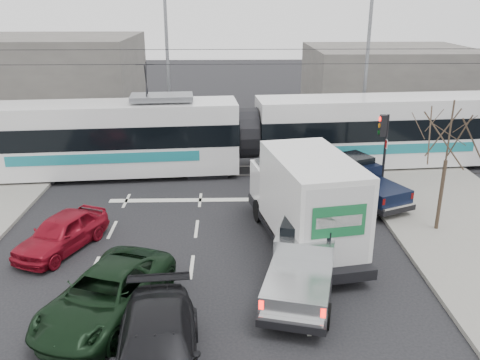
{
  "coord_description": "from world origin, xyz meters",
  "views": [
    {
      "loc": [
        -0.46,
        -15.14,
        8.59
      ],
      "look_at": [
        0.03,
        3.62,
        1.8
      ],
      "focal_mm": 38.0,
      "sensor_mm": 36.0,
      "label": 1
    }
  ],
  "objects_px": {
    "dark_car": "(157,352)",
    "box_truck": "(305,201)",
    "navy_pickup": "(360,180)",
    "red_car": "(62,233)",
    "tram": "(246,134)",
    "street_lamp_near": "(364,62)",
    "silver_pickup": "(304,258)",
    "green_car": "(106,294)",
    "bare_tree": "(449,137)",
    "street_lamp_far": "(164,58)",
    "traffic_signal": "(383,137)"
  },
  "relations": [
    {
      "from": "dark_car",
      "to": "box_truck",
      "type": "bearing_deg",
      "value": 51.53
    },
    {
      "from": "navy_pickup",
      "to": "red_car",
      "type": "height_order",
      "value": "navy_pickup"
    },
    {
      "from": "tram",
      "to": "street_lamp_near",
      "type": "bearing_deg",
      "value": 25.08
    },
    {
      "from": "silver_pickup",
      "to": "green_car",
      "type": "height_order",
      "value": "silver_pickup"
    },
    {
      "from": "street_lamp_near",
      "to": "tram",
      "type": "height_order",
      "value": "street_lamp_near"
    },
    {
      "from": "bare_tree",
      "to": "street_lamp_far",
      "type": "distance_m",
      "value": 17.97
    },
    {
      "from": "traffic_signal",
      "to": "red_car",
      "type": "distance_m",
      "value": 14.0
    },
    {
      "from": "traffic_signal",
      "to": "tram",
      "type": "relative_size",
      "value": 0.13
    },
    {
      "from": "street_lamp_near",
      "to": "street_lamp_far",
      "type": "distance_m",
      "value": 11.67
    },
    {
      "from": "traffic_signal",
      "to": "red_car",
      "type": "xyz_separation_m",
      "value": [
        -12.87,
        -5.1,
        -2.07
      ]
    },
    {
      "from": "bare_tree",
      "to": "street_lamp_far",
      "type": "height_order",
      "value": "street_lamp_far"
    },
    {
      "from": "traffic_signal",
      "to": "box_truck",
      "type": "distance_m",
      "value": 6.56
    },
    {
      "from": "box_truck",
      "to": "red_car",
      "type": "relative_size",
      "value": 1.89
    },
    {
      "from": "traffic_signal",
      "to": "street_lamp_far",
      "type": "xyz_separation_m",
      "value": [
        -10.66,
        9.5,
        2.37
      ]
    },
    {
      "from": "green_car",
      "to": "dark_car",
      "type": "relative_size",
      "value": 1.0
    },
    {
      "from": "box_truck",
      "to": "navy_pickup",
      "type": "relative_size",
      "value": 1.52
    },
    {
      "from": "tram",
      "to": "dark_car",
      "type": "distance_m",
      "value": 15.6
    },
    {
      "from": "navy_pickup",
      "to": "dark_car",
      "type": "xyz_separation_m",
      "value": [
        -7.54,
        -11.01,
        -0.23
      ]
    },
    {
      "from": "street_lamp_near",
      "to": "silver_pickup",
      "type": "height_order",
      "value": "street_lamp_near"
    },
    {
      "from": "box_truck",
      "to": "green_car",
      "type": "relative_size",
      "value": 1.48
    },
    {
      "from": "street_lamp_far",
      "to": "box_truck",
      "type": "height_order",
      "value": "street_lamp_far"
    },
    {
      "from": "bare_tree",
      "to": "silver_pickup",
      "type": "distance_m",
      "value": 7.37
    },
    {
      "from": "box_truck",
      "to": "street_lamp_near",
      "type": "bearing_deg",
      "value": 57.4
    },
    {
      "from": "traffic_signal",
      "to": "dark_car",
      "type": "xyz_separation_m",
      "value": [
        -8.63,
        -11.75,
        -2.01
      ]
    },
    {
      "from": "navy_pickup",
      "to": "red_car",
      "type": "bearing_deg",
      "value": 175.81
    },
    {
      "from": "green_car",
      "to": "red_car",
      "type": "height_order",
      "value": "green_car"
    },
    {
      "from": "traffic_signal",
      "to": "street_lamp_far",
      "type": "bearing_deg",
      "value": 138.28
    },
    {
      "from": "street_lamp_near",
      "to": "dark_car",
      "type": "height_order",
      "value": "street_lamp_near"
    },
    {
      "from": "traffic_signal",
      "to": "dark_car",
      "type": "distance_m",
      "value": 14.72
    },
    {
      "from": "street_lamp_near",
      "to": "bare_tree",
      "type": "bearing_deg",
      "value": -88.58
    },
    {
      "from": "bare_tree",
      "to": "street_lamp_far",
      "type": "relative_size",
      "value": 0.56
    },
    {
      "from": "tram",
      "to": "green_car",
      "type": "height_order",
      "value": "tram"
    },
    {
      "from": "street_lamp_near",
      "to": "tram",
      "type": "xyz_separation_m",
      "value": [
        -6.81,
        -3.93,
        -3.14
      ]
    },
    {
      "from": "street_lamp_far",
      "to": "navy_pickup",
      "type": "relative_size",
      "value": 1.85
    },
    {
      "from": "street_lamp_near",
      "to": "red_car",
      "type": "xyz_separation_m",
      "value": [
        -13.72,
        -12.61,
        -4.44
      ]
    },
    {
      "from": "street_lamp_far",
      "to": "dark_car",
      "type": "bearing_deg",
      "value": -84.56
    },
    {
      "from": "bare_tree",
      "to": "green_car",
      "type": "distance_m",
      "value": 13.01
    },
    {
      "from": "traffic_signal",
      "to": "tram",
      "type": "bearing_deg",
      "value": 149.1
    },
    {
      "from": "silver_pickup",
      "to": "traffic_signal",
      "type": "bearing_deg",
      "value": 74.2
    },
    {
      "from": "tram",
      "to": "box_truck",
      "type": "height_order",
      "value": "tram"
    },
    {
      "from": "navy_pickup",
      "to": "dark_car",
      "type": "height_order",
      "value": "navy_pickup"
    },
    {
      "from": "dark_car",
      "to": "bare_tree",
      "type": "bearing_deg",
      "value": 33.19
    },
    {
      "from": "street_lamp_near",
      "to": "tram",
      "type": "bearing_deg",
      "value": -149.97
    },
    {
      "from": "dark_car",
      "to": "green_car",
      "type": "bearing_deg",
      "value": 119.3
    },
    {
      "from": "street_lamp_far",
      "to": "navy_pickup",
      "type": "bearing_deg",
      "value": -46.97
    },
    {
      "from": "traffic_signal",
      "to": "box_truck",
      "type": "height_order",
      "value": "traffic_signal"
    },
    {
      "from": "green_car",
      "to": "street_lamp_near",
      "type": "bearing_deg",
      "value": 75.29
    },
    {
      "from": "traffic_signal",
      "to": "box_truck",
      "type": "relative_size",
      "value": 0.49
    },
    {
      "from": "navy_pickup",
      "to": "green_car",
      "type": "height_order",
      "value": "navy_pickup"
    },
    {
      "from": "tram",
      "to": "navy_pickup",
      "type": "relative_size",
      "value": 5.6
    }
  ]
}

